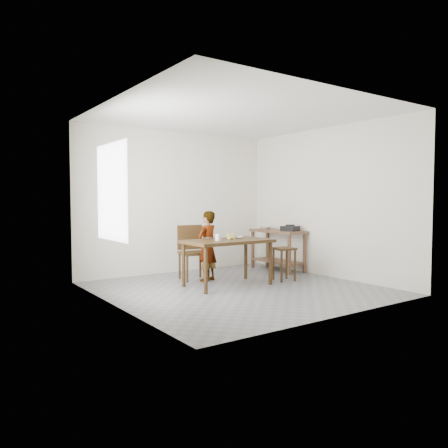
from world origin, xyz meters
TOP-DOWN VIEW (x-y plane):
  - floor at (0.00, 0.00)m, footprint 4.00×4.00m
  - ceiling at (0.00, 0.00)m, footprint 4.00×4.00m
  - wall_back at (0.00, 2.02)m, footprint 4.00×0.04m
  - wall_front at (0.00, -2.02)m, footprint 4.00×0.04m
  - wall_left at (-2.02, 0.00)m, footprint 0.04×4.00m
  - wall_right at (2.02, 0.00)m, footprint 0.04×4.00m
  - window_pane at (-1.97, 0.20)m, footprint 0.02×1.10m
  - dining_table at (0.00, 0.30)m, footprint 1.40×0.80m
  - prep_counter at (1.72, 1.00)m, footprint 0.50×1.20m
  - child at (-0.04, 0.84)m, footprint 0.51×0.42m
  - dining_chair at (-0.18, 1.06)m, footprint 0.53×0.53m
  - stool at (1.06, 0.10)m, footprint 0.38×0.38m
  - glass_tumbler at (-0.21, 0.27)m, footprint 0.11×0.11m
  - small_bowl at (0.28, 0.35)m, footprint 0.16×0.16m
  - banana at (0.11, 0.34)m, footprint 0.22×0.19m
  - serving_bowl at (1.72, 1.37)m, footprint 0.28×0.28m
  - gas_burner at (1.74, 0.67)m, footprint 0.35×0.35m

SIDE VIEW (x-z plane):
  - floor at x=0.00m, z-range -0.04..0.00m
  - stool at x=1.06m, z-range 0.00..0.57m
  - dining_table at x=0.00m, z-range 0.00..0.75m
  - prep_counter at x=1.72m, z-range 0.00..0.80m
  - dining_chair at x=-0.18m, z-range 0.00..0.95m
  - child at x=-0.04m, z-range 0.00..1.20m
  - small_bowl at x=0.28m, z-range 0.75..0.79m
  - banana at x=0.11m, z-range 0.75..0.82m
  - glass_tumbler at x=-0.21m, z-range 0.75..0.86m
  - serving_bowl at x=1.72m, z-range 0.80..0.86m
  - gas_burner at x=1.74m, z-range 0.80..0.89m
  - wall_back at x=0.00m, z-range 0.00..2.70m
  - wall_front at x=0.00m, z-range 0.00..2.70m
  - wall_left at x=-2.02m, z-range 0.00..2.70m
  - wall_right at x=2.02m, z-range 0.00..2.70m
  - window_pane at x=-1.97m, z-range 0.85..2.15m
  - ceiling at x=0.00m, z-range 2.70..2.74m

